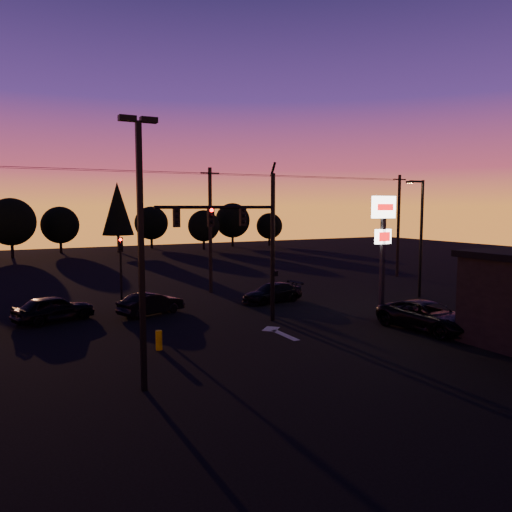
{
  "coord_description": "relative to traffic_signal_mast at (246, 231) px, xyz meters",
  "views": [
    {
      "loc": [
        -11.76,
        -19.35,
        6.25
      ],
      "look_at": [
        1.0,
        5.0,
        3.5
      ],
      "focal_mm": 35.0,
      "sensor_mm": 36.0,
      "label": 1
    }
  ],
  "objects": [
    {
      "name": "ground",
      "position": [
        0.1,
        -3.99,
        -4.94
      ],
      "size": [
        120.0,
        120.0,
        0.0
      ],
      "primitive_type": "plane",
      "color": "black",
      "rests_on": "ground"
    },
    {
      "name": "lane_arrow",
      "position": [
        0.6,
        -2.33,
        -4.93
      ],
      "size": [
        1.2,
        3.1,
        0.01
      ],
      "color": "beige",
      "rests_on": "ground"
    },
    {
      "name": "traffic_signal_mast",
      "position": [
        0.0,
        0.0,
        0.0
      ],
      "size": [
        6.79,
        0.52,
        8.58
      ],
      "color": "black",
      "rests_on": "ground"
    },
    {
      "name": "secondary_signal",
      "position": [
        -4.9,
        7.49,
        -2.07
      ],
      "size": [
        0.3,
        0.31,
        4.35
      ],
      "color": "black",
      "rests_on": "ground"
    },
    {
      "name": "parking_lot_light",
      "position": [
        -7.4,
        -6.99,
        0.33
      ],
      "size": [
        1.25,
        0.3,
        9.14
      ],
      "color": "black",
      "rests_on": "ground"
    },
    {
      "name": "pylon_sign",
      "position": [
        7.1,
        -2.49,
        -0.02
      ],
      "size": [
        1.5,
        0.28,
        6.8
      ],
      "color": "black",
      "rests_on": "ground"
    },
    {
      "name": "streetlight",
      "position": [
        14.01,
        1.51,
        -0.52
      ],
      "size": [
        1.55,
        0.35,
        8.0
      ],
      "color": "black",
      "rests_on": "ground"
    },
    {
      "name": "utility_pole_1",
      "position": [
        2.1,
        10.01,
        -0.34
      ],
      "size": [
        1.4,
        0.26,
        9.0
      ],
      "color": "black",
      "rests_on": "ground"
    },
    {
      "name": "utility_pole_2",
      "position": [
        20.1,
        10.01,
        -0.34
      ],
      "size": [
        1.4,
        0.26,
        9.0
      ],
      "color": "black",
      "rests_on": "ground"
    },
    {
      "name": "power_wires",
      "position": [
        2.1,
        10.01,
        3.63
      ],
      "size": [
        36.0,
        1.22,
        0.07
      ],
      "color": "black",
      "rests_on": "ground"
    },
    {
      "name": "bollard",
      "position": [
        -5.55,
        -2.54,
        -4.51
      ],
      "size": [
        0.29,
        0.29,
        0.86
      ],
      "primitive_type": "cylinder",
      "color": "#C8A900",
      "rests_on": "ground"
    },
    {
      "name": "tree_2",
      "position": [
        -9.9,
        44.01,
        -0.57
      ],
      "size": [
        5.77,
        5.78,
        7.26
      ],
      "color": "black",
      "rests_on": "ground"
    },
    {
      "name": "tree_3",
      "position": [
        -3.9,
        48.01,
        -1.19
      ],
      "size": [
        4.95,
        4.95,
        6.22
      ],
      "color": "black",
      "rests_on": "ground"
    },
    {
      "name": "tree_4",
      "position": [
        3.1,
        45.01,
        0.99
      ],
      "size": [
        4.18,
        4.18,
        9.5
      ],
      "color": "black",
      "rests_on": "ground"
    },
    {
      "name": "tree_5",
      "position": [
        9.1,
        50.01,
        -1.19
      ],
      "size": [
        4.95,
        4.95,
        6.22
      ],
      "color": "black",
      "rests_on": "ground"
    },
    {
      "name": "tree_6",
      "position": [
        15.1,
        44.01,
        -1.5
      ],
      "size": [
        4.54,
        4.54,
        5.71
      ],
      "color": "black",
      "rests_on": "ground"
    },
    {
      "name": "tree_7",
      "position": [
        21.1,
        47.01,
        -0.88
      ],
      "size": [
        5.36,
        5.36,
        6.74
      ],
      "color": "black",
      "rests_on": "ground"
    },
    {
      "name": "tree_8",
      "position": [
        27.1,
        46.01,
        -1.82
      ],
      "size": [
        4.12,
        4.12,
        5.19
      ],
      "color": "black",
      "rests_on": "ground"
    },
    {
      "name": "car_left",
      "position": [
        -9.03,
        5.36,
        -4.21
      ],
      "size": [
        4.56,
        2.93,
        1.45
      ],
      "primitive_type": "imported",
      "rotation": [
        0.0,
        0.0,
        1.88
      ],
      "color": "black",
      "rests_on": "ground"
    },
    {
      "name": "car_mid",
      "position": [
        -3.84,
        4.65,
        -4.29
      ],
      "size": [
        4.14,
        2.66,
        1.29
      ],
      "primitive_type": "imported",
      "rotation": [
        0.0,
        0.0,
        1.93
      ],
      "color": "black",
      "rests_on": "ground"
    },
    {
      "name": "car_right",
      "position": [
        4.22,
        4.69,
        -4.32
      ],
      "size": [
        4.44,
        2.29,
        1.23
      ],
      "primitive_type": "imported",
      "rotation": [
        0.0,
        0.0,
        -1.43
      ],
      "color": "black",
      "rests_on": "ground"
    },
    {
      "name": "suv_parked",
      "position": [
        7.52,
        -5.48,
        -4.21
      ],
      "size": [
        3.01,
        5.47,
        1.45
      ],
      "primitive_type": "imported",
      "rotation": [
        0.0,
        0.0,
        0.12
      ],
      "color": "black",
      "rests_on": "ground"
    }
  ]
}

